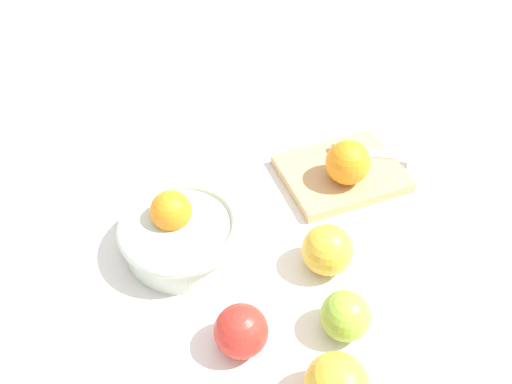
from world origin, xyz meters
The scene contains 8 objects.
ground_plane centered at (0.00, 0.00, 0.00)m, with size 2.40×2.40×0.00m, color silver.
bowl centered at (-0.16, 0.10, 0.04)m, with size 0.19×0.19×0.10m.
cutting_board centered at (0.15, 0.09, 0.01)m, with size 0.21×0.16×0.02m, color tan.
orange_on_board centered at (0.13, 0.07, 0.06)m, with size 0.08×0.08×0.08m, color orange.
knife centered at (0.20, 0.10, 0.02)m, with size 0.13×0.11×0.01m.
apple_front_left centered at (-0.18, -0.09, 0.04)m, with size 0.07×0.07×0.07m, color red.
apple_front_left_3 centered at (-0.05, -0.15, 0.03)m, with size 0.07×0.07×0.07m, color #8EB738.
apple_front_center centered at (0.00, -0.05, 0.04)m, with size 0.08×0.08×0.08m, color gold.
Camera 1 is at (-0.35, -0.39, 0.64)m, focal length 36.63 mm.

